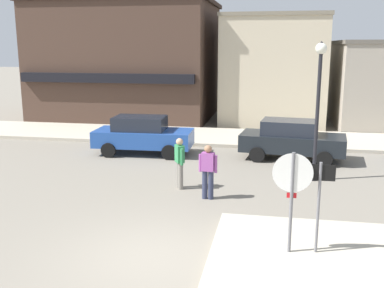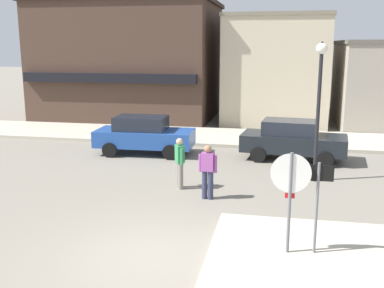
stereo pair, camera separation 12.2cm
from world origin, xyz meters
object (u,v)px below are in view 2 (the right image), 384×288
lamp_post (319,92)px  pedestrian_crossing_far (208,170)px  stop_sign (290,190)px  parked_car_nearest (144,134)px  one_way_sign (317,199)px  pedestrian_crossing_near (180,162)px  parked_car_second (293,139)px

lamp_post → pedestrian_crossing_far: lamp_post is taller
stop_sign → pedestrian_crossing_far: bearing=123.3°
stop_sign → parked_car_nearest: 10.29m
stop_sign → one_way_sign: stop_sign is taller
stop_sign → lamp_post: bearing=80.8°
pedestrian_crossing_far → stop_sign: bearing=-56.7°
stop_sign → pedestrian_crossing_near: size_ratio=1.43×
lamp_post → pedestrian_crossing_near: bearing=-158.4°
stop_sign → pedestrian_crossing_far: size_ratio=1.43×
stop_sign → lamp_post: size_ratio=0.51×
parked_car_nearest → pedestrian_crossing_far: (3.48, -5.09, 0.06)m
pedestrian_crossing_near → pedestrian_crossing_far: 1.30m
stop_sign → one_way_sign: bearing=8.7°
lamp_post → pedestrian_crossing_near: (-4.21, -1.67, -2.09)m
pedestrian_crossing_near → pedestrian_crossing_far: same height
one_way_sign → pedestrian_crossing_near: size_ratio=1.30×
one_way_sign → pedestrian_crossing_near: 5.66m
parked_car_second → pedestrian_crossing_far: pedestrian_crossing_far is taller
stop_sign → lamp_post: (0.96, 5.91, 1.44)m
lamp_post → pedestrian_crossing_far: 4.56m
parked_car_nearest → pedestrian_crossing_near: 4.94m
stop_sign → pedestrian_crossing_near: bearing=127.5°
lamp_post → parked_car_nearest: (-6.68, 2.61, -2.15)m
lamp_post → pedestrian_crossing_far: size_ratio=2.82×
parked_car_second → stop_sign: bearing=-91.9°
parked_car_second → pedestrian_crossing_far: size_ratio=2.59×
one_way_sign → parked_car_second: 8.60m
lamp_post → parked_car_second: (-0.67, 2.76, -2.15)m
pedestrian_crossing_far → parked_car_nearest: bearing=124.4°
one_way_sign → stop_sign: bearing=-171.3°
pedestrian_crossing_near → parked_car_second: bearing=51.3°
one_way_sign → parked_car_nearest: one_way_sign is taller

